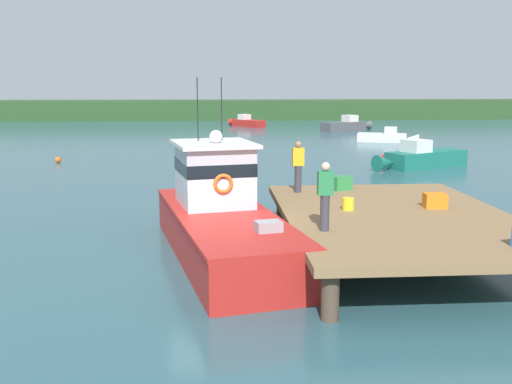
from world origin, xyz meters
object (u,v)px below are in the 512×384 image
object	(u,v)px
bait_bucket	(348,204)
moored_boat_mid_harbor	(347,125)
deckhand_by_the_boat	(325,195)
mooring_buoy_inshore	(385,157)
moored_boat_outer_mooring	(386,137)
mooring_buoy_channel_marker	(58,160)
crate_single_by_cleat	(341,183)
deckhand_further_back	(298,166)
moored_boat_near_channel	(246,122)
main_fishing_boat	(220,216)
crate_single_far	(435,201)
moored_boat_far_left	(421,158)

from	to	relation	value
bait_bucket	moored_boat_mid_harbor	bearing A→B (deg)	77.15
deckhand_by_the_boat	mooring_buoy_inshore	bearing A→B (deg)	69.90
moored_boat_outer_mooring	mooring_buoy_channel_marker	bearing A→B (deg)	-155.18
deckhand_by_the_boat	crate_single_by_cleat	bearing A→B (deg)	73.52
deckhand_further_back	bait_bucket	bearing A→B (deg)	-69.98
deckhand_further_back	deckhand_by_the_boat	bearing A→B (deg)	-90.87
deckhand_further_back	moored_boat_near_channel	world-z (taller)	deckhand_further_back
main_fishing_boat	crate_single_far	bearing A→B (deg)	-2.19
mooring_buoy_channel_marker	moored_boat_far_left	bearing A→B (deg)	-9.53
crate_single_by_cleat	moored_boat_near_channel	world-z (taller)	crate_single_by_cleat
crate_single_by_cleat	moored_boat_near_channel	bearing A→B (deg)	90.76
crate_single_by_cleat	deckhand_further_back	size ratio (longest dim) A/B	0.37
crate_single_by_cleat	mooring_buoy_inshore	xyz separation A→B (m)	(6.28, 16.15, -1.22)
deckhand_by_the_boat	main_fishing_boat	bearing A→B (deg)	133.95
moored_boat_outer_mooring	mooring_buoy_inshore	world-z (taller)	moored_boat_outer_mooring
moored_boat_mid_harbor	moored_boat_near_channel	bearing A→B (deg)	148.00
main_fishing_boat	deckhand_further_back	distance (m)	3.62
main_fishing_boat	moored_boat_near_channel	world-z (taller)	main_fishing_boat
deckhand_by_the_boat	deckhand_further_back	size ratio (longest dim) A/B	1.00
main_fishing_boat	mooring_buoy_channel_marker	bearing A→B (deg)	116.02
crate_single_by_cleat	crate_single_far	bearing A→B (deg)	-55.60
moored_boat_near_channel	mooring_buoy_inshore	size ratio (longest dim) A/B	11.60
main_fishing_boat	crate_single_by_cleat	world-z (taller)	main_fishing_boat
moored_boat_mid_harbor	deckhand_further_back	bearing A→B (deg)	-105.10
crate_single_far	bait_bucket	distance (m)	2.49
moored_boat_far_left	mooring_buoy_inshore	xyz separation A→B (m)	(-1.05, 3.24, -0.34)
deckhand_further_back	moored_boat_outer_mooring	distance (m)	29.47
moored_boat_near_channel	bait_bucket	bearing A→B (deg)	-89.86
moored_boat_near_channel	mooring_buoy_channel_marker	size ratio (longest dim) A/B	13.34
moored_boat_far_left	bait_bucket	bearing A→B (deg)	-116.07
mooring_buoy_channel_marker	deckhand_further_back	bearing A→B (deg)	-54.67
crate_single_far	moored_boat_outer_mooring	size ratio (longest dim) A/B	0.13
deckhand_further_back	main_fishing_boat	bearing A→B (deg)	-136.68
main_fishing_boat	moored_boat_far_left	distance (m)	19.30
deckhand_by_the_boat	moored_boat_outer_mooring	distance (m)	34.10
mooring_buoy_inshore	bait_bucket	bearing A→B (deg)	-109.38
moored_boat_mid_harbor	moored_boat_far_left	size ratio (longest dim) A/B	0.94
crate_single_by_cleat	deckhand_by_the_boat	distance (m)	5.50
bait_bucket	deckhand_further_back	world-z (taller)	deckhand_further_back
moored_boat_outer_mooring	moored_boat_far_left	size ratio (longest dim) A/B	0.79
bait_bucket	deckhand_by_the_boat	size ratio (longest dim) A/B	0.21
main_fishing_boat	moored_boat_far_left	world-z (taller)	main_fishing_boat
deckhand_further_back	moored_boat_mid_harbor	size ratio (longest dim) A/B	0.29
deckhand_further_back	moored_boat_far_left	distance (m)	15.97
moored_boat_outer_mooring	mooring_buoy_channel_marker	size ratio (longest dim) A/B	13.56
crate_single_by_cleat	mooring_buoy_channel_marker	world-z (taller)	crate_single_by_cleat
main_fishing_boat	crate_single_by_cleat	xyz separation A→B (m)	(4.00, 2.70, 0.42)
mooring_buoy_inshore	moored_boat_outer_mooring	bearing A→B (deg)	73.11
deckhand_further_back	mooring_buoy_channel_marker	world-z (taller)	deckhand_further_back
crate_single_far	moored_boat_outer_mooring	bearing A→B (deg)	75.81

